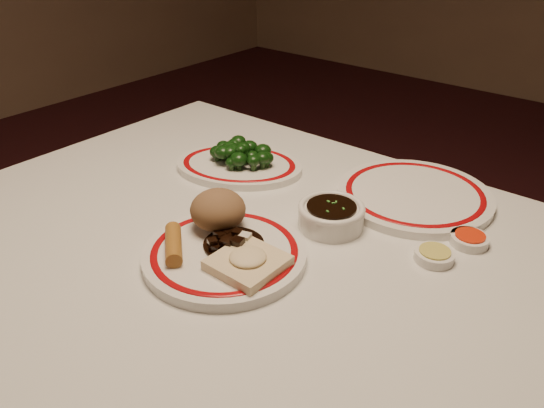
{
  "coord_description": "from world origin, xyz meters",
  "views": [
    {
      "loc": [
        0.5,
        -0.57,
        1.25
      ],
      "look_at": [
        0.0,
        0.05,
        0.8
      ],
      "focal_mm": 35.0,
      "sensor_mm": 36.0,
      "label": 1
    }
  ],
  "objects_px": {
    "fried_wonton": "(248,261)",
    "broccoli_pile": "(239,152)",
    "dining_table": "(254,282)",
    "rice_mound": "(218,210)",
    "broccoli_plate": "(239,166)",
    "main_plate": "(225,254)",
    "spring_roll": "(173,244)",
    "stirfry_heap": "(230,241)",
    "soy_bowl": "(331,217)"
  },
  "relations": [
    {
      "from": "spring_roll",
      "to": "stirfry_heap",
      "type": "bearing_deg",
      "value": 0.45
    },
    {
      "from": "dining_table",
      "to": "broccoli_pile",
      "type": "distance_m",
      "value": 0.31
    },
    {
      "from": "dining_table",
      "to": "main_plate",
      "type": "height_order",
      "value": "main_plate"
    },
    {
      "from": "main_plate",
      "to": "broccoli_plate",
      "type": "height_order",
      "value": "main_plate"
    },
    {
      "from": "main_plate",
      "to": "fried_wonton",
      "type": "xyz_separation_m",
      "value": [
        0.06,
        -0.01,
        0.02
      ]
    },
    {
      "from": "main_plate",
      "to": "soy_bowl",
      "type": "height_order",
      "value": "soy_bowl"
    },
    {
      "from": "dining_table",
      "to": "main_plate",
      "type": "distance_m",
      "value": 0.12
    },
    {
      "from": "dining_table",
      "to": "broccoli_pile",
      "type": "bearing_deg",
      "value": 136.6
    },
    {
      "from": "dining_table",
      "to": "stirfry_heap",
      "type": "bearing_deg",
      "value": -89.07
    },
    {
      "from": "rice_mound",
      "to": "broccoli_plate",
      "type": "distance_m",
      "value": 0.27
    },
    {
      "from": "fried_wonton",
      "to": "broccoli_pile",
      "type": "relative_size",
      "value": 0.72
    },
    {
      "from": "spring_roll",
      "to": "broccoli_pile",
      "type": "relative_size",
      "value": 0.68
    },
    {
      "from": "broccoli_plate",
      "to": "rice_mound",
      "type": "bearing_deg",
      "value": -55.17
    },
    {
      "from": "spring_roll",
      "to": "broccoli_plate",
      "type": "xyz_separation_m",
      "value": [
        -0.14,
        0.31,
        -0.02
      ]
    },
    {
      "from": "spring_roll",
      "to": "soy_bowl",
      "type": "relative_size",
      "value": 0.83
    },
    {
      "from": "dining_table",
      "to": "fried_wonton",
      "type": "bearing_deg",
      "value": -52.73
    },
    {
      "from": "broccoli_pile",
      "to": "fried_wonton",
      "type": "bearing_deg",
      "value": -45.9
    },
    {
      "from": "fried_wonton",
      "to": "dining_table",
      "type": "bearing_deg",
      "value": 127.27
    },
    {
      "from": "main_plate",
      "to": "spring_roll",
      "type": "distance_m",
      "value": 0.08
    },
    {
      "from": "broccoli_pile",
      "to": "soy_bowl",
      "type": "height_order",
      "value": "broccoli_pile"
    },
    {
      "from": "main_plate",
      "to": "stirfry_heap",
      "type": "distance_m",
      "value": 0.02
    },
    {
      "from": "dining_table",
      "to": "rice_mound",
      "type": "bearing_deg",
      "value": -152.47
    },
    {
      "from": "dining_table",
      "to": "stirfry_heap",
      "type": "distance_m",
      "value": 0.13
    },
    {
      "from": "spring_roll",
      "to": "stirfry_heap",
      "type": "relative_size",
      "value": 0.96
    },
    {
      "from": "fried_wonton",
      "to": "broccoli_plate",
      "type": "xyz_separation_m",
      "value": [
        -0.26,
        0.27,
        -0.02
      ]
    },
    {
      "from": "rice_mound",
      "to": "fried_wonton",
      "type": "relative_size",
      "value": 0.93
    },
    {
      "from": "broccoli_pile",
      "to": "broccoli_plate",
      "type": "bearing_deg",
      "value": -65.49
    },
    {
      "from": "broccoli_plate",
      "to": "broccoli_pile",
      "type": "height_order",
      "value": "broccoli_pile"
    },
    {
      "from": "dining_table",
      "to": "rice_mound",
      "type": "distance_m",
      "value": 0.16
    },
    {
      "from": "spring_roll",
      "to": "fried_wonton",
      "type": "relative_size",
      "value": 0.94
    },
    {
      "from": "fried_wonton",
      "to": "rice_mound",
      "type": "bearing_deg",
      "value": 154.49
    },
    {
      "from": "spring_roll",
      "to": "broccoli_pile",
      "type": "bearing_deg",
      "value": 65.45
    },
    {
      "from": "rice_mound",
      "to": "spring_roll",
      "type": "relative_size",
      "value": 0.98
    },
    {
      "from": "spring_roll",
      "to": "broccoli_plate",
      "type": "distance_m",
      "value": 0.34
    },
    {
      "from": "broccoli_pile",
      "to": "stirfry_heap",
      "type": "bearing_deg",
      "value": -50.41
    },
    {
      "from": "soy_bowl",
      "to": "fried_wonton",
      "type": "bearing_deg",
      "value": -94.77
    },
    {
      "from": "stirfry_heap",
      "to": "broccoli_pile",
      "type": "distance_m",
      "value": 0.32
    },
    {
      "from": "spring_roll",
      "to": "stirfry_heap",
      "type": "height_order",
      "value": "same"
    },
    {
      "from": "fried_wonton",
      "to": "soy_bowl",
      "type": "xyz_separation_m",
      "value": [
        0.02,
        0.2,
        -0.01
      ]
    },
    {
      "from": "main_plate",
      "to": "stirfry_heap",
      "type": "height_order",
      "value": "stirfry_heap"
    },
    {
      "from": "fried_wonton",
      "to": "broccoli_pile",
      "type": "height_order",
      "value": "broccoli_pile"
    },
    {
      "from": "stirfry_heap",
      "to": "main_plate",
      "type": "bearing_deg",
      "value": -81.15
    },
    {
      "from": "stirfry_heap",
      "to": "soy_bowl",
      "type": "bearing_deg",
      "value": 65.79
    },
    {
      "from": "main_plate",
      "to": "broccoli_pile",
      "type": "height_order",
      "value": "broccoli_pile"
    },
    {
      "from": "broccoli_pile",
      "to": "soy_bowl",
      "type": "xyz_separation_m",
      "value": [
        0.28,
        -0.07,
        -0.02
      ]
    },
    {
      "from": "spring_roll",
      "to": "rice_mound",
      "type": "bearing_deg",
      "value": 37.62
    },
    {
      "from": "dining_table",
      "to": "spring_roll",
      "type": "height_order",
      "value": "spring_roll"
    },
    {
      "from": "rice_mound",
      "to": "broccoli_plate",
      "type": "xyz_separation_m",
      "value": [
        -0.15,
        0.21,
        -0.04
      ]
    },
    {
      "from": "dining_table",
      "to": "stirfry_heap",
      "type": "height_order",
      "value": "stirfry_heap"
    },
    {
      "from": "soy_bowl",
      "to": "broccoli_pile",
      "type": "bearing_deg",
      "value": 165.41
    }
  ]
}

